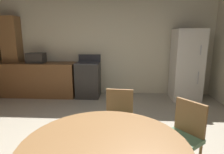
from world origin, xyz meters
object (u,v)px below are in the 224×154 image
at_px(oven_range, 88,79).
at_px(chair_north, 119,117).
at_px(microwave, 36,58).
at_px(chair_northeast, 183,134).
at_px(refrigerator, 186,65).

distance_m(oven_range, chair_north, 2.54).
height_order(microwave, chair_northeast, microwave).
height_order(refrigerator, chair_northeast, refrigerator).
distance_m(oven_range, chair_northeast, 3.22).
bearing_deg(chair_northeast, refrigerator, -146.96).
xyz_separation_m(oven_range, microwave, (-1.37, -0.00, 0.56)).
bearing_deg(microwave, refrigerator, -0.74).
bearing_deg(oven_range, chair_northeast, -60.14).
distance_m(refrigerator, microwave, 3.87).
xyz_separation_m(chair_north, chair_northeast, (0.75, -0.40, 0.00)).
bearing_deg(microwave, chair_northeast, -43.20).
bearing_deg(microwave, oven_range, 0.15).
bearing_deg(chair_north, chair_northeast, 66.91).
bearing_deg(chair_north, oven_range, -155.38).
bearing_deg(refrigerator, microwave, 179.26).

